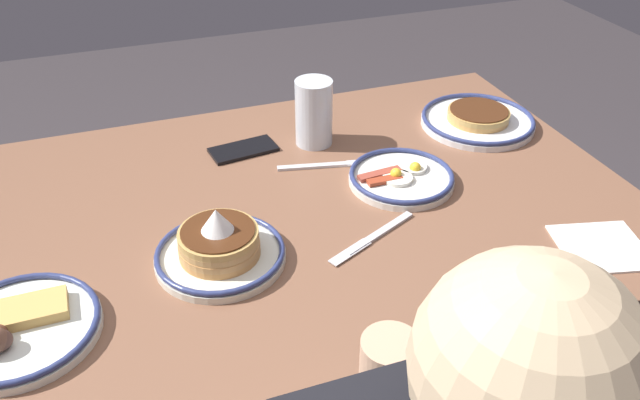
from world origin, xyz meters
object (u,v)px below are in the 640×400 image
at_px(drinking_glass, 314,116).
at_px(paper_napkin, 602,247).
at_px(cell_phone, 243,150).
at_px(plate_center_pancakes, 17,329).
at_px(plate_far_companion, 400,176).
at_px(plate_far_side, 220,248).
at_px(fork_near, 320,166).
at_px(plate_near_main, 478,119).
at_px(butter_knife, 373,237).

bearing_deg(drinking_glass, paper_napkin, 123.47).
xyz_separation_m(cell_phone, paper_napkin, (-0.51, 0.55, -0.00)).
distance_m(plate_center_pancakes, plate_far_companion, 0.75).
relative_size(plate_far_side, drinking_glass, 1.51).
distance_m(plate_center_pancakes, plate_far_side, 0.33).
xyz_separation_m(plate_far_side, fork_near, (-0.27, -0.24, -0.02)).
bearing_deg(plate_center_pancakes, drinking_glass, -145.76).
relative_size(plate_near_main, drinking_glass, 1.78).
bearing_deg(plate_near_main, cell_phone, -6.65).
height_order(plate_center_pancakes, cell_phone, plate_center_pancakes).
relative_size(plate_center_pancakes, plate_far_companion, 1.11).
height_order(plate_far_side, cell_phone, plate_far_side).
bearing_deg(paper_napkin, plate_near_main, -94.54).
distance_m(paper_napkin, fork_near, 0.57).
height_order(plate_near_main, butter_knife, plate_near_main).
xyz_separation_m(plate_near_main, plate_far_companion, (0.28, 0.16, -0.00)).
height_order(drinking_glass, butter_knife, drinking_glass).
relative_size(plate_center_pancakes, drinking_glass, 1.60).
relative_size(plate_near_main, butter_knife, 1.34).
relative_size(drinking_glass, cell_phone, 1.03).
bearing_deg(drinking_glass, fork_near, 77.80).
height_order(plate_far_side, butter_knife, plate_far_side).
height_order(drinking_glass, paper_napkin, drinking_glass).
distance_m(plate_far_companion, cell_phone, 0.36).
bearing_deg(plate_center_pancakes, plate_far_companion, -164.40).
relative_size(plate_near_main, plate_far_companion, 1.23).
bearing_deg(cell_phone, plate_far_side, 62.67).
xyz_separation_m(plate_center_pancakes, cell_phone, (-0.45, -0.43, -0.01)).
bearing_deg(fork_near, paper_napkin, 131.29).
relative_size(plate_far_companion, paper_napkin, 1.43).
relative_size(paper_napkin, fork_near, 0.83).
bearing_deg(plate_far_side, paper_napkin, 163.33).
distance_m(cell_phone, fork_near, 0.18).
relative_size(plate_center_pancakes, paper_napkin, 1.58).
height_order(plate_near_main, plate_center_pancakes, plate_center_pancakes).
distance_m(plate_far_side, fork_near, 0.36).
relative_size(plate_near_main, fork_near, 1.47).
xyz_separation_m(plate_far_companion, cell_phone, (0.27, -0.23, -0.01)).
bearing_deg(drinking_glass, plate_far_side, 49.81).
bearing_deg(plate_center_pancakes, butter_knife, -175.91).
bearing_deg(drinking_glass, cell_phone, -5.17).
bearing_deg(drinking_glass, plate_near_main, 172.75).
xyz_separation_m(drinking_glass, cell_phone, (0.16, -0.01, -0.06)).
bearing_deg(cell_phone, drinking_glass, 167.34).
height_order(plate_center_pancakes, butter_knife, plate_center_pancakes).
bearing_deg(plate_far_companion, plate_near_main, -149.54).
distance_m(plate_center_pancakes, drinking_glass, 0.74).
bearing_deg(fork_near, plate_far_companion, 141.25).
relative_size(plate_far_side, cell_phone, 1.56).
bearing_deg(plate_near_main, drinking_glass, -7.25).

